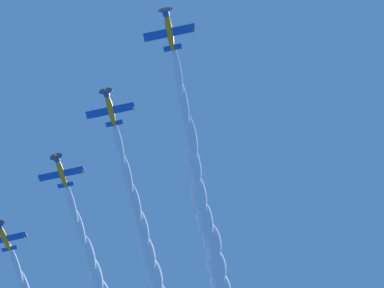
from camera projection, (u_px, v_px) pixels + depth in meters
The scene contains 6 objects.
airplane_lead at pixel (169, 30), 87.33m from camera, with size 7.04×6.69×2.62m.
airplane_left_wingman at pixel (110, 108), 93.00m from camera, with size 7.07×6.69×2.79m.
airplane_right_wingman at pixel (61, 171), 99.85m from camera, with size 7.07×6.68×2.78m.
airplane_outer_left at pixel (4, 237), 104.30m from camera, with size 7.05×6.70×2.97m.
smoke_trail_lead at pixel (209, 234), 107.95m from camera, with size 30.41×47.29×7.57m.
smoke_trail_left_wingman at pixel (158, 288), 113.69m from camera, with size 30.47×47.62×7.78m.
Camera 1 is at (-20.79, 13.37, 2.05)m, focal length 56.56 mm.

